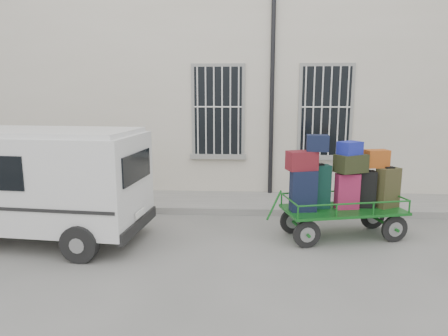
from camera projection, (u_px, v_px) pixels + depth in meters
name	position (u px, v px, depth m)	size (l,w,h in m)	color
ground	(228.00, 237.00, 7.61)	(80.00, 80.00, 0.00)	#62625E
building	(237.00, 84.00, 12.46)	(24.00, 5.15, 6.00)	beige
sidewalk	(232.00, 202.00, 9.75)	(24.00, 1.70, 0.15)	slate
luggage_cart	(341.00, 188.00, 7.39)	(2.63, 1.46, 1.96)	black
van	(31.00, 178.00, 7.25)	(4.23, 2.16, 2.06)	silver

